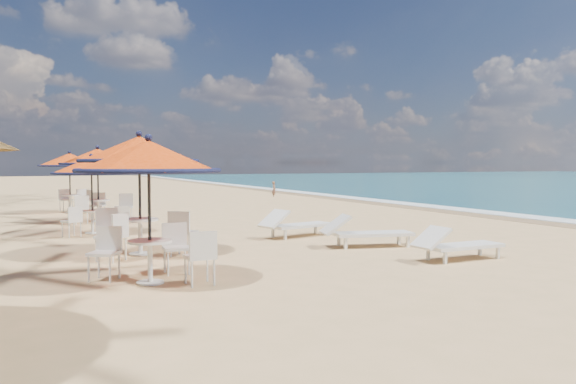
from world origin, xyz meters
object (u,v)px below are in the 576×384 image
station_4 (71,167)px  lounger_near (456,244)px  station_2 (92,173)px  lounger_far (295,224)px  lounger_mid (364,232)px  station_3 (98,166)px  station_1 (138,164)px  station_0 (151,174)px

station_4 → lounger_near: station_4 is taller
station_2 → lounger_far: station_2 is taller
station_2 → lounger_mid: 7.69m
station_3 → station_4: 4.12m
station_3 → lounger_mid: bearing=-59.8°
station_1 → lounger_far: bearing=15.3°
station_0 → lounger_far: 6.30m
station_4 → lounger_near: bearing=-67.4°
station_1 → station_2: 4.18m
station_0 → lounger_mid: bearing=19.2°
lounger_near → station_1: bearing=148.2°
lounger_mid → lounger_near: bearing=-59.5°
station_0 → station_1: station_1 is taller
station_3 → lounger_far: station_3 is taller
station_1 → lounger_near: bearing=-31.0°
lounger_near → lounger_far: size_ratio=0.90×
station_4 → lounger_mid: 13.80m
lounger_mid → station_0: bearing=-147.1°
station_1 → station_4: size_ratio=1.08×
station_0 → lounger_far: station_0 is taller
lounger_mid → station_3: bearing=133.9°
station_0 → station_4: bearing=90.9°
station_1 → lounger_mid: bearing=-12.4°
station_1 → station_4: 11.50m
station_4 → lounger_mid: size_ratio=1.09×
station_2 → lounger_far: (4.76, -2.99, -1.34)m
lounger_near → lounger_mid: bearing=106.0°
station_2 → lounger_near: (6.17, -7.54, -1.36)m
station_3 → lounger_far: 7.70m
lounger_near → lounger_mid: (-0.70, 2.31, 0.03)m
lounger_mid → lounger_far: size_ratio=1.02×
station_1 → station_3: bearing=90.0°
station_0 → station_2: 7.08m
station_3 → lounger_far: bearing=-55.9°
station_1 → station_3: 7.41m
station_4 → station_3: bearing=-82.1°
station_4 → lounger_far: (4.80, -10.33, -1.43)m
station_1 → station_0: bearing=-96.5°
station_0 → lounger_mid: station_0 is taller
lounger_mid → lounger_far: lounger_mid is taller
lounger_far → station_0: bearing=-151.4°
station_4 → lounger_mid: bearing=-66.3°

